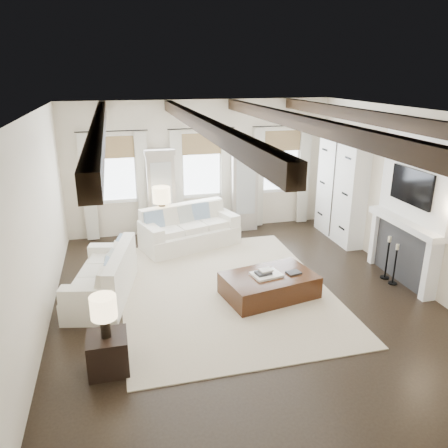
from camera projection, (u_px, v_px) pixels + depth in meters
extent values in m
plane|color=black|center=(244.00, 298.00, 7.74)|extent=(7.50, 7.50, 0.00)
cube|color=#EFE2C9|center=(201.00, 167.00, 10.65)|extent=(6.50, 0.04, 3.20)
cube|color=#EFE2C9|center=(370.00, 341.00, 3.78)|extent=(6.50, 0.04, 3.20)
cube|color=#EFE2C9|center=(36.00, 229.00, 6.47)|extent=(0.04, 7.50, 3.20)
cube|color=#EFE2C9|center=(416.00, 199.00, 7.96)|extent=(0.04, 7.50, 3.20)
cube|color=white|center=(247.00, 113.00, 6.69)|extent=(6.50, 7.50, 0.04)
cube|color=black|center=(99.00, 125.00, 6.22)|extent=(0.16, 7.40, 0.22)
cube|color=black|center=(199.00, 123.00, 6.55)|extent=(0.16, 7.40, 0.22)
cube|color=black|center=(292.00, 120.00, 6.90)|extent=(0.16, 7.40, 0.22)
cube|color=black|center=(374.00, 118.00, 7.23)|extent=(0.16, 7.40, 0.22)
cube|color=white|center=(115.00, 170.00, 10.13)|extent=(0.90, 0.03, 1.45)
cube|color=olive|center=(113.00, 147.00, 9.90)|extent=(0.94, 0.04, 0.50)
cube|color=silver|center=(88.00, 188.00, 10.02)|extent=(0.28, 0.08, 2.50)
cube|color=silver|center=(143.00, 185.00, 10.31)|extent=(0.28, 0.08, 2.50)
cylinder|color=black|center=(111.00, 131.00, 9.73)|extent=(1.60, 0.02, 0.02)
cube|color=white|center=(201.00, 165.00, 10.60)|extent=(0.90, 0.03, 1.45)
cube|color=olive|center=(201.00, 144.00, 10.37)|extent=(0.94, 0.04, 0.50)
cube|color=silver|center=(177.00, 183.00, 10.49)|extent=(0.28, 0.08, 2.50)
cube|color=silver|center=(227.00, 180.00, 10.78)|extent=(0.28, 0.08, 2.50)
cylinder|color=black|center=(202.00, 128.00, 10.21)|extent=(1.60, 0.02, 0.02)
cube|color=white|center=(280.00, 161.00, 11.08)|extent=(0.90, 0.03, 1.45)
cube|color=olive|center=(282.00, 141.00, 10.85)|extent=(0.94, 0.04, 0.50)
cube|color=silver|center=(258.00, 178.00, 10.97)|extent=(0.28, 0.08, 2.50)
cube|color=silver|center=(304.00, 176.00, 11.25)|extent=(0.28, 0.08, 2.50)
cylinder|color=black|center=(284.00, 126.00, 10.68)|extent=(1.60, 0.02, 0.02)
cube|color=#B1A89D|center=(161.00, 196.00, 10.41)|extent=(0.64, 0.38, 2.00)
cube|color=#B2B7BA|center=(162.00, 192.00, 10.18)|extent=(0.48, 0.02, 1.40)
cube|color=#B1A89D|center=(159.00, 152.00, 10.06)|extent=(0.70, 0.42, 0.12)
cube|color=#B1A89D|center=(243.00, 191.00, 10.88)|extent=(0.64, 0.38, 2.00)
cube|color=#B2B7BA|center=(246.00, 187.00, 10.65)|extent=(0.48, 0.02, 1.40)
cube|color=#B1A89D|center=(244.00, 148.00, 10.53)|extent=(0.70, 0.42, 0.12)
cube|color=#252527|center=(404.00, 253.00, 8.29)|extent=(0.18, 1.50, 1.10)
cube|color=black|center=(401.00, 260.00, 8.33)|extent=(0.10, 0.90, 0.70)
cube|color=white|center=(431.00, 271.00, 7.53)|extent=(0.26, 0.14, 1.10)
cube|color=white|center=(377.00, 238.00, 9.03)|extent=(0.26, 0.14, 1.10)
cube|color=white|center=(405.00, 223.00, 8.07)|extent=(0.32, 1.90, 0.12)
cube|color=white|center=(417.00, 173.00, 7.79)|extent=(0.10, 1.90, 1.80)
cube|color=black|center=(412.00, 186.00, 7.85)|extent=(0.07, 1.10, 0.64)
cube|color=silver|center=(341.00, 187.00, 10.18)|extent=(0.40, 1.70, 2.50)
cube|color=black|center=(333.00, 188.00, 10.14)|extent=(0.01, 0.02, 2.40)
cube|color=beige|center=(224.00, 289.00, 8.06)|extent=(3.71, 4.77, 0.02)
cube|color=white|center=(190.00, 238.00, 10.00)|extent=(2.35, 1.58, 0.41)
cube|color=white|center=(182.00, 214.00, 10.15)|extent=(2.03, 0.84, 0.51)
cube|color=white|center=(151.00, 231.00, 9.42)|extent=(0.53, 0.96, 0.27)
cube|color=white|center=(225.00, 217.00, 10.36)|extent=(0.53, 0.96, 0.27)
cube|color=white|center=(167.00, 232.00, 9.57)|extent=(0.74, 0.76, 0.14)
cube|color=white|center=(191.00, 227.00, 9.87)|extent=(0.74, 0.76, 0.14)
cube|color=white|center=(214.00, 222.00, 10.16)|extent=(0.74, 0.76, 0.14)
cube|color=#6E89A8|center=(154.00, 221.00, 9.62)|extent=(0.48, 0.34, 0.45)
cube|color=silver|center=(170.00, 218.00, 9.81)|extent=(0.48, 0.34, 0.45)
cube|color=beige|center=(185.00, 215.00, 10.00)|extent=(0.48, 0.34, 0.45)
cube|color=#6E89A8|center=(200.00, 212.00, 10.19)|extent=(0.48, 0.34, 0.45)
cube|color=silver|center=(214.00, 210.00, 10.38)|extent=(0.48, 0.34, 0.45)
cube|color=white|center=(103.00, 287.00, 7.75)|extent=(1.33, 2.17, 0.38)
cube|color=white|center=(120.00, 264.00, 7.62)|extent=(0.62, 1.92, 0.48)
cube|color=white|center=(112.00, 251.00, 8.48)|extent=(0.90, 0.43, 0.25)
cube|color=white|center=(87.00, 295.00, 6.81)|extent=(0.90, 0.43, 0.25)
cube|color=white|center=(106.00, 261.00, 8.19)|extent=(0.68, 0.65, 0.13)
cube|color=white|center=(98.00, 273.00, 7.67)|extent=(0.68, 0.65, 0.13)
cube|color=white|center=(90.00, 288.00, 7.14)|extent=(0.68, 0.65, 0.13)
cube|color=#6E89A8|center=(119.00, 247.00, 8.29)|extent=(0.29, 0.44, 0.42)
cube|color=silver|center=(115.00, 255.00, 7.95)|extent=(0.29, 0.44, 0.42)
cube|color=beige|center=(111.00, 263.00, 7.60)|extent=(0.29, 0.44, 0.42)
cube|color=#6E89A8|center=(106.00, 272.00, 7.26)|extent=(0.29, 0.44, 0.42)
cube|color=silver|center=(101.00, 282.00, 6.92)|extent=(0.29, 0.44, 0.42)
cube|color=black|center=(269.00, 286.00, 7.76)|extent=(1.74, 1.27, 0.42)
cube|color=white|center=(267.00, 275.00, 7.66)|extent=(0.56, 0.47, 0.04)
cube|color=#262628|center=(263.00, 273.00, 7.63)|extent=(0.29, 0.25, 0.04)
cube|color=beige|center=(266.00, 270.00, 7.65)|extent=(0.25, 0.21, 0.03)
cube|color=#262628|center=(294.00, 273.00, 7.75)|extent=(0.27, 0.22, 0.03)
cube|color=black|center=(108.00, 353.00, 5.81)|extent=(0.52, 0.52, 0.52)
cylinder|color=black|center=(105.00, 327.00, 5.67)|extent=(0.13, 0.13, 0.29)
cylinder|color=#F9D89E|center=(103.00, 307.00, 5.58)|extent=(0.34, 0.34, 0.30)
cube|color=black|center=(163.00, 230.00, 10.09)|extent=(0.45, 0.45, 0.67)
cylinder|color=black|center=(162.00, 210.00, 9.92)|extent=(0.16, 0.16, 0.34)
cylinder|color=#F9D89E|center=(162.00, 195.00, 9.81)|extent=(0.40, 0.40, 0.36)
cylinder|color=black|center=(392.00, 283.00, 8.28)|extent=(0.16, 0.16, 0.02)
cylinder|color=black|center=(395.00, 267.00, 8.17)|extent=(0.03, 0.03, 0.71)
cylinder|color=beige|center=(397.00, 247.00, 8.03)|extent=(0.06, 0.06, 0.10)
cylinder|color=black|center=(385.00, 277.00, 8.51)|extent=(0.18, 0.18, 0.02)
cylinder|color=black|center=(387.00, 260.00, 8.39)|extent=(0.03, 0.03, 0.77)
cylinder|color=beige|center=(390.00, 239.00, 8.25)|extent=(0.07, 0.07, 0.11)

